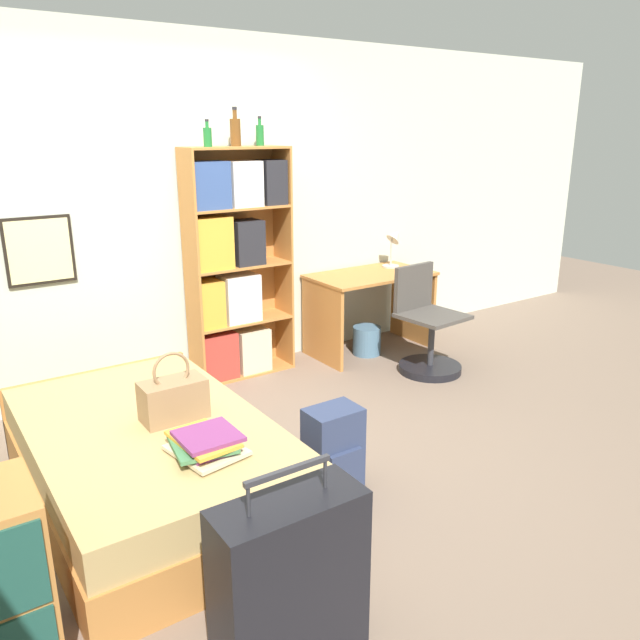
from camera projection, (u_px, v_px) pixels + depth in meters
ground_plane at (257, 464)px, 3.71m from camera, size 14.00×14.00×0.00m
wall_back at (149, 216)px, 4.53m from camera, size 10.00×0.09×2.60m
bed at (148, 460)px, 3.31m from camera, size 1.13×1.82×0.45m
handbag at (173, 399)px, 3.23m from camera, size 0.33×0.18×0.37m
book_stack_on_bed at (205, 444)px, 2.90m from camera, size 0.34×0.39×0.10m
suitcase at (290, 581)px, 2.27m from camera, size 0.57×0.24×0.80m
bookcase at (233, 266)px, 4.80m from camera, size 0.81×0.29×1.78m
bottle_green at (208, 136)px, 4.40m from camera, size 0.06×0.06×0.19m
bottle_brown at (235, 131)px, 4.57m from camera, size 0.08×0.08×0.28m
bottle_clear at (260, 134)px, 4.70m from camera, size 0.06×0.06×0.21m
desk at (370, 298)px, 5.47m from camera, size 1.06×0.61×0.71m
desk_lamp at (395, 241)px, 5.61m from camera, size 0.21×0.15×0.36m
desk_chair at (427, 339)px, 5.07m from camera, size 0.51×0.51×0.86m
backpack at (334, 450)px, 3.39m from camera, size 0.29×0.24×0.48m
waste_bin at (367, 340)px, 5.49m from camera, size 0.25×0.25×0.25m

